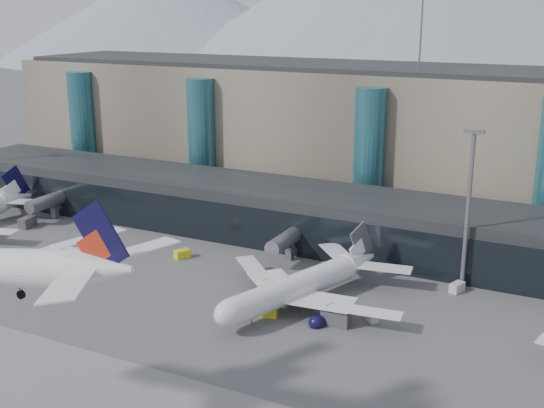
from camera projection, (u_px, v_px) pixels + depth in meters
The scene contains 14 objects.
ground at pixel (120, 386), 80.74m from camera, with size 900.00×900.00×0.00m, color #515154.
concourse at pixel (314, 217), 128.91m from camera, with size 170.00×27.00×10.00m.
terminal_main at pixel (272, 127), 164.47m from camera, with size 130.00×30.00×31.00m.
teal_towers at pixel (280, 148), 146.83m from camera, with size 116.40×19.40×46.00m.
lightmast_mid at pixel (469, 201), 104.99m from camera, with size 3.00×1.20×25.60m.
hero_jet at pixel (11, 260), 63.48m from camera, with size 31.14×32.18×10.36m.
jet_parked_mid at pixel (310, 275), 102.87m from camera, with size 33.18×35.23×11.32m.
veh_a at pixel (18, 256), 120.53m from camera, with size 2.98×1.68×1.68m, color #BDBDBD.
veh_b at pixel (182, 254), 121.70m from camera, with size 2.63×1.62×1.52m, color yellow.
veh_c at pixel (336, 318), 95.95m from camera, with size 3.94×2.08×2.19m, color #49484D.
veh_d at pixel (457, 287), 107.22m from camera, with size 2.64×1.41×1.51m, color #BDBDBD.
veh_f at pixel (27, 222), 138.74m from camera, with size 3.73×1.98×2.09m, color #49484D.
veh_g at pixel (371, 316), 97.46m from camera, with size 2.39×1.39×1.39m, color #BDBDBD.
veh_h at pixel (263, 307), 99.14m from camera, with size 4.34×2.28×2.40m, color yellow.
Camera 1 is at (48.21, -55.85, 43.21)m, focal length 45.00 mm.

